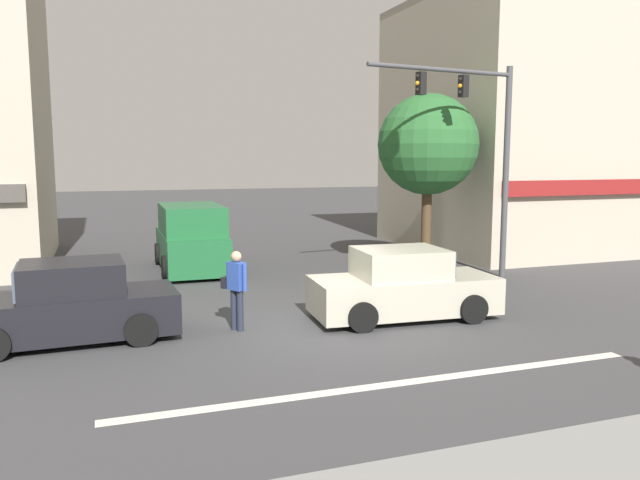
{
  "coord_description": "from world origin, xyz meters",
  "views": [
    {
      "loc": [
        -4.32,
        -12.07,
        3.57
      ],
      "look_at": [
        0.69,
        2.0,
        1.6
      ],
      "focal_mm": 35.0,
      "sensor_mm": 36.0,
      "label": 1
    }
  ],
  "objects_px": {
    "street_tree": "(428,145)",
    "sedan_approaching_near": "(69,306)",
    "van_crossing_center": "(191,239)",
    "pedestrian_mid_crossing": "(236,285)",
    "traffic_light_mast": "(481,137)",
    "sedan_crossing_rightbound": "(403,287)"
  },
  "relations": [
    {
      "from": "street_tree",
      "to": "sedan_approaching_near",
      "type": "relative_size",
      "value": 1.34
    },
    {
      "from": "van_crossing_center",
      "to": "pedestrian_mid_crossing",
      "type": "height_order",
      "value": "van_crossing_center"
    },
    {
      "from": "street_tree",
      "to": "traffic_light_mast",
      "type": "relative_size",
      "value": 0.9
    },
    {
      "from": "street_tree",
      "to": "sedan_crossing_rightbound",
      "type": "relative_size",
      "value": 1.33
    },
    {
      "from": "traffic_light_mast",
      "to": "sedan_crossing_rightbound",
      "type": "xyz_separation_m",
      "value": [
        -4.08,
        -3.21,
        -3.46
      ]
    },
    {
      "from": "street_tree",
      "to": "sedan_crossing_rightbound",
      "type": "height_order",
      "value": "street_tree"
    },
    {
      "from": "traffic_light_mast",
      "to": "sedan_crossing_rightbound",
      "type": "bearing_deg",
      "value": -141.8
    },
    {
      "from": "sedan_approaching_near",
      "to": "pedestrian_mid_crossing",
      "type": "xyz_separation_m",
      "value": [
        3.24,
        -0.29,
        0.24
      ]
    },
    {
      "from": "sedan_approaching_near",
      "to": "pedestrian_mid_crossing",
      "type": "height_order",
      "value": "pedestrian_mid_crossing"
    },
    {
      "from": "street_tree",
      "to": "pedestrian_mid_crossing",
      "type": "bearing_deg",
      "value": -144.98
    },
    {
      "from": "sedan_crossing_rightbound",
      "to": "street_tree",
      "type": "bearing_deg",
      "value": 56.41
    },
    {
      "from": "traffic_light_mast",
      "to": "sedan_approaching_near",
      "type": "height_order",
      "value": "traffic_light_mast"
    },
    {
      "from": "street_tree",
      "to": "sedan_crossing_rightbound",
      "type": "bearing_deg",
      "value": -123.59
    },
    {
      "from": "street_tree",
      "to": "traffic_light_mast",
      "type": "distance_m",
      "value": 2.26
    },
    {
      "from": "street_tree",
      "to": "sedan_approaching_near",
      "type": "distance_m",
      "value": 12.05
    },
    {
      "from": "sedan_approaching_near",
      "to": "van_crossing_center",
      "type": "distance_m",
      "value": 7.83
    },
    {
      "from": "traffic_light_mast",
      "to": "street_tree",
      "type": "bearing_deg",
      "value": 102.61
    },
    {
      "from": "sedan_approaching_near",
      "to": "traffic_light_mast",
      "type": "bearing_deg",
      "value": 13.44
    },
    {
      "from": "traffic_light_mast",
      "to": "van_crossing_center",
      "type": "height_order",
      "value": "traffic_light_mast"
    },
    {
      "from": "street_tree",
      "to": "sedan_approaching_near",
      "type": "bearing_deg",
      "value": -155.4
    },
    {
      "from": "sedan_crossing_rightbound",
      "to": "pedestrian_mid_crossing",
      "type": "relative_size",
      "value": 2.52
    },
    {
      "from": "traffic_light_mast",
      "to": "van_crossing_center",
      "type": "distance_m",
      "value": 9.42
    }
  ]
}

